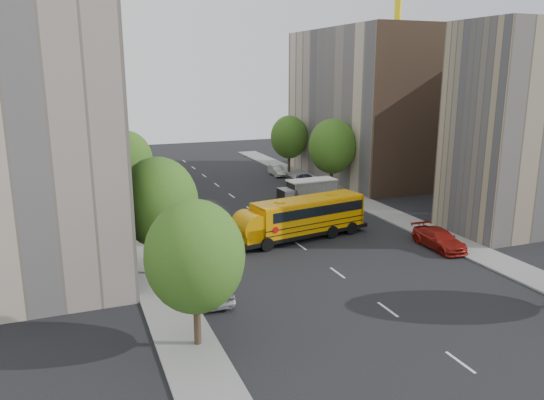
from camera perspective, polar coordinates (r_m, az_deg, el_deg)
ground at (r=42.88m, az=1.98°, el=-4.16°), size 120.00×120.00×0.00m
sidewalk_left at (r=44.66m, az=-14.36°, el=-3.78°), size 3.00×80.00×0.12m
sidewalk_right at (r=52.36m, az=11.42°, el=-1.02°), size 3.00×80.00×0.12m
lane_markings at (r=51.83m, az=-2.39°, el=-0.97°), size 0.15×64.00×0.01m
building_left_cream at (r=43.57m, az=-23.91°, el=8.40°), size 10.00×26.00×20.00m
building_left_redbrick at (r=65.78m, az=-22.97°, el=6.87°), size 10.00×15.00×13.00m
building_left_near at (r=33.30m, az=-24.26°, el=4.42°), size 10.00×7.00×17.00m
building_right_near at (r=47.73m, az=24.81°, el=6.87°), size 10.00×7.00×17.00m
building_right_far at (r=66.98m, az=9.56°, el=10.02°), size 10.00×22.00×18.00m
building_right_sidewall at (r=57.83m, az=15.19°, el=9.16°), size 10.10×0.30×18.00m
street_tree_0 at (r=25.49m, az=-8.30°, el=-6.05°), size 4.80×4.80×7.41m
street_tree_1 at (r=34.82m, az=-12.11°, el=-0.25°), size 5.12×5.12×7.90m
street_tree_2 at (r=52.36m, az=-15.40°, el=4.09°), size 4.99×4.99×7.71m
street_tree_4 at (r=58.75m, az=6.50°, el=5.76°), size 5.25×5.25×8.10m
street_tree_5 at (r=69.54m, az=1.86°, el=6.78°), size 4.86×4.86×7.51m
school_bus at (r=42.35m, az=3.01°, el=-1.79°), size 12.04×4.65×3.32m
safari_truck at (r=52.99m, az=3.85°, el=0.87°), size 6.23×2.57×2.62m
parked_car_0 at (r=31.94m, az=-6.53°, el=-9.27°), size 1.95×4.52×1.52m
parked_car_1 at (r=47.43m, az=-12.57°, el=-1.83°), size 1.54×4.33×1.42m
parked_car_2 at (r=61.05m, az=-13.92°, el=1.55°), size 2.73×5.09×1.36m
parked_car_3 at (r=42.33m, az=17.53°, el=-4.02°), size 2.17×5.11×1.47m
parked_car_4 at (r=61.84m, az=3.80°, el=2.11°), size 2.03×4.29×1.42m
parked_car_5 at (r=68.19m, az=0.55°, el=3.20°), size 1.65×4.05×1.31m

